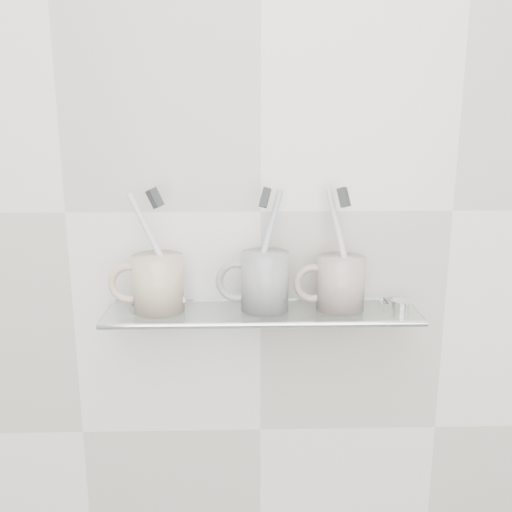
{
  "coord_description": "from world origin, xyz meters",
  "views": [
    {
      "loc": [
        -0.03,
        0.17,
        1.4
      ],
      "look_at": [
        -0.01,
        1.04,
        1.19
      ],
      "focal_mm": 40.0,
      "sensor_mm": 36.0,
      "label": 1
    }
  ],
  "objects_px": {
    "mug_center": "(265,281)",
    "mug_right": "(341,283)",
    "shelf_glass": "(262,313)",
    "mug_left": "(158,283)"
  },
  "relations": [
    {
      "from": "shelf_glass",
      "to": "mug_left",
      "type": "height_order",
      "value": "mug_left"
    },
    {
      "from": "mug_center",
      "to": "mug_right",
      "type": "bearing_deg",
      "value": 22.43
    },
    {
      "from": "mug_center",
      "to": "mug_left",
      "type": "bearing_deg",
      "value": -157.57
    },
    {
      "from": "shelf_glass",
      "to": "mug_right",
      "type": "relative_size",
      "value": 5.81
    },
    {
      "from": "shelf_glass",
      "to": "mug_center",
      "type": "bearing_deg",
      "value": 46.87
    },
    {
      "from": "mug_left",
      "to": "mug_right",
      "type": "height_order",
      "value": "mug_left"
    },
    {
      "from": "mug_right",
      "to": "shelf_glass",
      "type": "bearing_deg",
      "value": 172.76
    },
    {
      "from": "mug_right",
      "to": "mug_center",
      "type": "bearing_deg",
      "value": 170.49
    },
    {
      "from": "shelf_glass",
      "to": "mug_right",
      "type": "distance_m",
      "value": 0.13
    },
    {
      "from": "mug_left",
      "to": "mug_center",
      "type": "distance_m",
      "value": 0.17
    }
  ]
}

